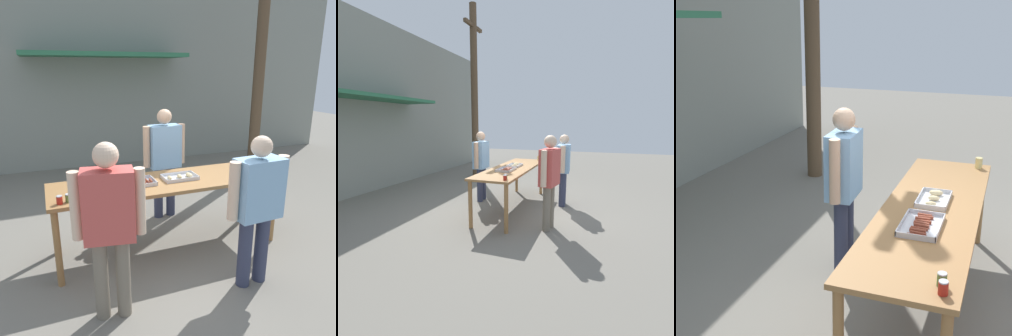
# 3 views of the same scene
# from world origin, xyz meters

# --- Properties ---
(ground_plane) EXTENTS (24.00, 24.00, 0.00)m
(ground_plane) POSITION_xyz_m (0.00, 0.00, 0.00)
(ground_plane) COLOR slate
(serving_table) EXTENTS (2.73, 0.78, 0.88)m
(serving_table) POSITION_xyz_m (0.00, 0.00, 0.79)
(serving_table) COLOR olive
(serving_table) RESTS_ON ground
(food_tray_sausages) EXTENTS (0.45, 0.29, 0.04)m
(food_tray_sausages) POSITION_xyz_m (-0.40, 0.01, 0.89)
(food_tray_sausages) COLOR silver
(food_tray_sausages) RESTS_ON serving_table
(food_tray_buns) EXTENTS (0.41, 0.26, 0.06)m
(food_tray_buns) POSITION_xyz_m (0.17, 0.01, 0.90)
(food_tray_buns) COLOR silver
(food_tray_buns) RESTS_ON serving_table
(condiment_jar_mustard) EXTENTS (0.06, 0.06, 0.09)m
(condiment_jar_mustard) POSITION_xyz_m (-1.24, -0.28, 0.92)
(condiment_jar_mustard) COLOR #B22319
(condiment_jar_mustard) RESTS_ON serving_table
(condiment_jar_ketchup) EXTENTS (0.06, 0.06, 0.09)m
(condiment_jar_ketchup) POSITION_xyz_m (-1.15, -0.26, 0.92)
(condiment_jar_ketchup) COLOR #567A38
(condiment_jar_ketchup) RESTS_ON serving_table
(beer_cup) EXTENTS (0.07, 0.07, 0.11)m
(beer_cup) POSITION_xyz_m (1.23, -0.27, 0.93)
(beer_cup) COLOR #DBC67A
(beer_cup) RESTS_ON serving_table
(person_server_behind_table) EXTENTS (0.64, 0.26, 1.60)m
(person_server_behind_table) POSITION_xyz_m (0.28, 0.86, 0.95)
(person_server_behind_table) COLOR #333851
(person_server_behind_table) RESTS_ON ground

